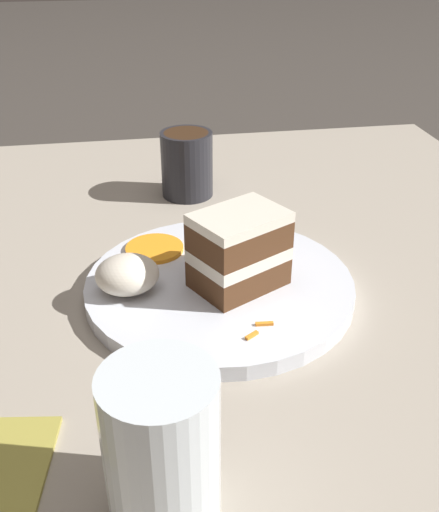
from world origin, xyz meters
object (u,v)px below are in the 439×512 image
(cake_slice, at_px, (239,250))
(orange_garnish, at_px, (154,248))
(plate, at_px, (220,286))
(drinking_glass, at_px, (162,456))
(coffee_mug, at_px, (187,162))
(cream_dollop, at_px, (127,274))

(cake_slice, distance_m, orange_garnish, 0.13)
(plate, height_order, orange_garnish, orange_garnish)
(plate, bearing_deg, cake_slice, -34.67)
(cake_slice, xyz_separation_m, drinking_glass, (-0.10, -0.25, -0.01))
(drinking_glass, relative_size, coffee_mug, 1.25)
(cake_slice, relative_size, coffee_mug, 1.19)
(cream_dollop, bearing_deg, orange_garnish, 67.87)
(plate, xyz_separation_m, cream_dollop, (-0.10, -0.01, 0.03))
(coffee_mug, bearing_deg, drinking_glass, -98.59)
(cake_slice, height_order, drinking_glass, drinking_glass)
(plate, relative_size, cream_dollop, 4.37)
(drinking_glass, bearing_deg, cake_slice, 67.99)
(plate, bearing_deg, cream_dollop, -176.98)
(cream_dollop, xyz_separation_m, coffee_mug, (0.10, 0.28, 0.01))
(cream_dollop, height_order, orange_garnish, cream_dollop)
(cream_dollop, bearing_deg, cake_slice, -3.71)
(plate, xyz_separation_m, orange_garnish, (-0.07, 0.08, 0.01))
(cream_dollop, height_order, coffee_mug, coffee_mug)
(orange_garnish, height_order, drinking_glass, drinking_glass)
(orange_garnish, xyz_separation_m, drinking_glass, (-0.02, -0.34, 0.03))
(drinking_glass, bearing_deg, plate, 72.53)
(orange_garnish, bearing_deg, coffee_mug, 72.02)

